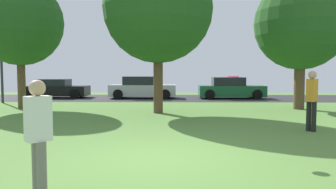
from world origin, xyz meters
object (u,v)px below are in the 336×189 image
maple_tree_far (301,24)px  maple_tree_near (158,8)px  frisbee_disc (233,77)px  parked_car_silver (142,88)px  parked_car_green (231,89)px  person_catcher (312,98)px  parked_car_black (56,89)px  oak_tree_center (20,23)px  street_lamp_post (1,64)px  person_thrower (38,134)px

maple_tree_far → maple_tree_near: bearing=-166.3°
maple_tree_near → frisbee_disc: bearing=-74.0°
parked_car_silver → parked_car_green: 5.97m
person_catcher → parked_car_black: 17.76m
oak_tree_center → parked_car_green: 13.38m
person_catcher → street_lamp_post: 16.64m
person_thrower → oak_tree_center: bearing=73.2°
parked_car_green → parked_car_silver: bearing=178.9°
parked_car_green → street_lamp_post: (-13.67, -3.57, 1.60)m
oak_tree_center → parked_car_silver: (5.26, 6.51, -3.46)m
maple_tree_far → frisbee_disc: bearing=-118.5°
parked_car_silver → person_thrower: bearing=-88.9°
person_catcher → parked_car_green: bearing=-131.1°
parked_car_black → street_lamp_post: street_lamp_post is taller
maple_tree_far → person_thrower: 14.25m
maple_tree_near → person_catcher: bearing=-42.6°
oak_tree_center → parked_car_green: (11.23, 6.39, -3.48)m
maple_tree_near → person_thrower: size_ratio=4.10×
maple_tree_far → street_lamp_post: 16.21m
oak_tree_center → parked_car_silver: oak_tree_center is taller
maple_tree_far → oak_tree_center: 13.42m
maple_tree_far → person_catcher: size_ratio=3.44×
maple_tree_far → oak_tree_center: maple_tree_far is taller
maple_tree_far → parked_car_black: size_ratio=1.47×
person_catcher → maple_tree_near: bearing=-85.1°
parked_car_green → street_lamp_post: size_ratio=0.97×
oak_tree_center → person_thrower: size_ratio=3.72×
maple_tree_far → street_lamp_post: (-15.85, 2.89, -1.78)m
maple_tree_far → person_thrower: size_ratio=3.73×
oak_tree_center → frisbee_disc: oak_tree_center is taller
frisbee_disc → parked_car_green: (2.48, 15.07, -1.02)m
maple_tree_near → oak_tree_center: bearing=165.8°
parked_car_silver → street_lamp_post: (-7.69, -3.69, 1.58)m
maple_tree_near → street_lamp_post: maple_tree_near is taller
parked_car_black → parked_car_green: (11.94, -0.34, 0.05)m
oak_tree_center → parked_car_black: bearing=96.0°
person_thrower → parked_car_black: 19.37m
maple_tree_near → person_thrower: bearing=-96.7°
person_thrower → parked_car_black: size_ratio=0.39×
parked_car_green → street_lamp_post: street_lamp_post is taller
parked_car_green → frisbee_disc: bearing=-99.3°
maple_tree_near → parked_car_silver: (-1.50, 8.21, -3.81)m
maple_tree_far → parked_car_silver: 11.00m
street_lamp_post → maple_tree_near: bearing=-26.2°
person_thrower → person_catcher: person_catcher is taller
oak_tree_center → person_catcher: oak_tree_center is taller
maple_tree_far → street_lamp_post: maple_tree_far is taller
oak_tree_center → frisbee_disc: bearing=-44.8°
person_catcher → street_lamp_post: bearing=-75.1°
maple_tree_far → street_lamp_post: size_ratio=1.38×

